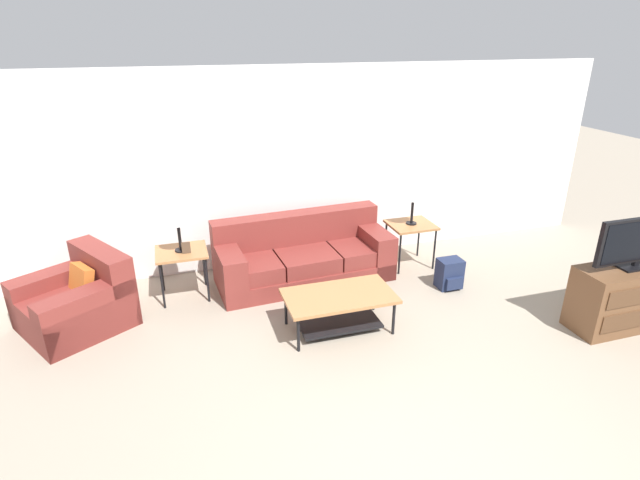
{
  "coord_description": "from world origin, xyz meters",
  "views": [
    {
      "loc": [
        -1.53,
        -2.07,
        2.97
      ],
      "look_at": [
        0.01,
        2.87,
        0.8
      ],
      "focal_mm": 28.0,
      "sensor_mm": 36.0,
      "label": 1
    }
  ],
  "objects_px": {
    "coffee_table": "(339,303)",
    "backpack": "(450,274)",
    "side_table_left": "(182,255)",
    "side_table_right": "(411,228)",
    "table_lamp_left": "(177,214)",
    "couch": "(303,257)",
    "armchair": "(78,301)",
    "table_lamp_right": "(414,191)",
    "tv_console": "(627,296)"
  },
  "relations": [
    {
      "from": "table_lamp_left",
      "to": "side_table_right",
      "type": "bearing_deg",
      "value": -0.0
    },
    {
      "from": "armchair",
      "to": "table_lamp_right",
      "type": "xyz_separation_m",
      "value": [
        4.1,
        0.32,
        0.76
      ]
    },
    {
      "from": "armchair",
      "to": "side_table_right",
      "type": "bearing_deg",
      "value": 4.44
    },
    {
      "from": "side_table_right",
      "to": "backpack",
      "type": "distance_m",
      "value": 0.85
    },
    {
      "from": "couch",
      "to": "table_lamp_left",
      "type": "xyz_separation_m",
      "value": [
        -1.49,
        -0.02,
        0.75
      ]
    },
    {
      "from": "backpack",
      "to": "side_table_left",
      "type": "bearing_deg",
      "value": 166.61
    },
    {
      "from": "table_lamp_left",
      "to": "backpack",
      "type": "bearing_deg",
      "value": -13.39
    },
    {
      "from": "table_lamp_right",
      "to": "backpack",
      "type": "bearing_deg",
      "value": -76.6
    },
    {
      "from": "backpack",
      "to": "tv_console",
      "type": "bearing_deg",
      "value": -44.68
    },
    {
      "from": "couch",
      "to": "table_lamp_right",
      "type": "xyz_separation_m",
      "value": [
        1.49,
        -0.02,
        0.75
      ]
    },
    {
      "from": "table_lamp_right",
      "to": "backpack",
      "type": "xyz_separation_m",
      "value": [
        0.18,
        -0.75,
        -0.87
      ]
    },
    {
      "from": "table_lamp_left",
      "to": "table_lamp_right",
      "type": "distance_m",
      "value": 2.98
    },
    {
      "from": "armchair",
      "to": "side_table_left",
      "type": "height_order",
      "value": "armchair"
    },
    {
      "from": "side_table_left",
      "to": "backpack",
      "type": "relative_size",
      "value": 1.58
    },
    {
      "from": "table_lamp_left",
      "to": "tv_console",
      "type": "bearing_deg",
      "value": -24.78
    },
    {
      "from": "backpack",
      "to": "table_lamp_right",
      "type": "bearing_deg",
      "value": 103.4
    },
    {
      "from": "coffee_table",
      "to": "table_lamp_right",
      "type": "xyz_separation_m",
      "value": [
        1.45,
        1.24,
        0.74
      ]
    },
    {
      "from": "table_lamp_left",
      "to": "backpack",
      "type": "xyz_separation_m",
      "value": [
        3.16,
        -0.75,
        -0.87
      ]
    },
    {
      "from": "tv_console",
      "to": "couch",
      "type": "bearing_deg",
      "value": 145.12
    },
    {
      "from": "coffee_table",
      "to": "table_lamp_right",
      "type": "relative_size",
      "value": 2.01
    },
    {
      "from": "coffee_table",
      "to": "table_lamp_right",
      "type": "height_order",
      "value": "table_lamp_right"
    },
    {
      "from": "table_lamp_right",
      "to": "tv_console",
      "type": "relative_size",
      "value": 0.48
    },
    {
      "from": "armchair",
      "to": "tv_console",
      "type": "relative_size",
      "value": 1.12
    },
    {
      "from": "side_table_left",
      "to": "backpack",
      "type": "height_order",
      "value": "side_table_left"
    },
    {
      "from": "coffee_table",
      "to": "table_lamp_left",
      "type": "xyz_separation_m",
      "value": [
        -1.53,
        1.24,
        0.74
      ]
    },
    {
      "from": "armchair",
      "to": "table_lamp_left",
      "type": "relative_size",
      "value": 2.34
    },
    {
      "from": "side_table_right",
      "to": "backpack",
      "type": "height_order",
      "value": "side_table_right"
    },
    {
      "from": "armchair",
      "to": "coffee_table",
      "type": "xyz_separation_m",
      "value": [
        2.65,
        -0.92,
        0.03
      ]
    },
    {
      "from": "table_lamp_left",
      "to": "table_lamp_right",
      "type": "relative_size",
      "value": 1.0
    },
    {
      "from": "coffee_table",
      "to": "side_table_left",
      "type": "xyz_separation_m",
      "value": [
        -1.53,
        1.24,
        0.23
      ]
    },
    {
      "from": "side_table_left",
      "to": "table_lamp_right",
      "type": "bearing_deg",
      "value": 0.0
    },
    {
      "from": "armchair",
      "to": "coffee_table",
      "type": "height_order",
      "value": "armchair"
    },
    {
      "from": "coffee_table",
      "to": "backpack",
      "type": "bearing_deg",
      "value": 16.64
    },
    {
      "from": "tv_console",
      "to": "side_table_right",
      "type": "bearing_deg",
      "value": 126.18
    },
    {
      "from": "table_lamp_left",
      "to": "backpack",
      "type": "distance_m",
      "value": 3.36
    },
    {
      "from": "side_table_right",
      "to": "coffee_table",
      "type": "bearing_deg",
      "value": -139.5
    },
    {
      "from": "side_table_left",
      "to": "side_table_right",
      "type": "height_order",
      "value": "same"
    },
    {
      "from": "couch",
      "to": "side_table_right",
      "type": "relative_size",
      "value": 3.77
    },
    {
      "from": "table_lamp_left",
      "to": "tv_console",
      "type": "height_order",
      "value": "table_lamp_left"
    },
    {
      "from": "backpack",
      "to": "armchair",
      "type": "bearing_deg",
      "value": 174.23
    },
    {
      "from": "armchair",
      "to": "side_table_right",
      "type": "xyz_separation_m",
      "value": [
        4.1,
        0.32,
        0.25
      ]
    },
    {
      "from": "side_table_left",
      "to": "coffee_table",
      "type": "bearing_deg",
      "value": -39.02
    },
    {
      "from": "coffee_table",
      "to": "couch",
      "type": "bearing_deg",
      "value": 91.92
    },
    {
      "from": "couch",
      "to": "coffee_table",
      "type": "relative_size",
      "value": 1.95
    },
    {
      "from": "table_lamp_right",
      "to": "side_table_right",
      "type": "bearing_deg",
      "value": -135.0
    },
    {
      "from": "couch",
      "to": "armchair",
      "type": "distance_m",
      "value": 2.63
    },
    {
      "from": "armchair",
      "to": "table_lamp_right",
      "type": "height_order",
      "value": "table_lamp_right"
    },
    {
      "from": "tv_console",
      "to": "backpack",
      "type": "distance_m",
      "value": 1.89
    },
    {
      "from": "table_lamp_left",
      "to": "backpack",
      "type": "relative_size",
      "value": 1.53
    },
    {
      "from": "side_table_right",
      "to": "table_lamp_right",
      "type": "xyz_separation_m",
      "value": [
        0.0,
        0.0,
        0.51
      ]
    }
  ]
}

